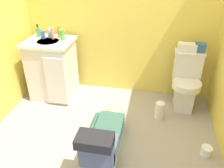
# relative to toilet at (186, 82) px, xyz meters

# --- Properties ---
(ground_plane) EXTENTS (3.05, 3.11, 0.04)m
(ground_plane) POSITION_rel_toilet_xyz_m (-0.93, -0.78, -0.39)
(ground_plane) COLOR #A1968A
(wall_back) EXTENTS (2.71, 0.08, 2.40)m
(wall_back) POSITION_rel_toilet_xyz_m (-0.93, 0.32, 0.83)
(wall_back) COLOR #E7C94E
(wall_back) RESTS_ON ground_plane
(toilet) EXTENTS (0.36, 0.46, 0.75)m
(toilet) POSITION_rel_toilet_xyz_m (0.00, 0.00, 0.00)
(toilet) COLOR silver
(toilet) RESTS_ON ground_plane
(vanity_cabinet) EXTENTS (0.60, 0.53, 0.82)m
(vanity_cabinet) POSITION_rel_toilet_xyz_m (-1.78, -0.06, 0.05)
(vanity_cabinet) COLOR silver
(vanity_cabinet) RESTS_ON ground_plane
(faucet) EXTENTS (0.02, 0.02, 0.10)m
(faucet) POSITION_rel_toilet_xyz_m (-1.78, 0.08, 0.50)
(faucet) COLOR silver
(faucet) RESTS_ON vanity_cabinet
(person_plumber) EXTENTS (0.39, 1.06, 0.52)m
(person_plumber) POSITION_rel_toilet_xyz_m (-0.86, -0.98, -0.19)
(person_plumber) COLOR #33594C
(person_plumber) RESTS_ON ground_plane
(tissue_box) EXTENTS (0.22, 0.11, 0.10)m
(tissue_box) POSITION_rel_toilet_xyz_m (-0.05, 0.09, 0.43)
(tissue_box) COLOR silver
(tissue_box) RESTS_ON toilet
(toiletry_bag) EXTENTS (0.12, 0.09, 0.11)m
(toiletry_bag) POSITION_rel_toilet_xyz_m (0.11, 0.09, 0.44)
(toiletry_bag) COLOR #33598C
(toiletry_bag) RESTS_ON toilet
(soap_dispenser) EXTENTS (0.06, 0.06, 0.17)m
(soap_dispenser) POSITION_rel_toilet_xyz_m (-1.97, 0.06, 0.52)
(soap_dispenser) COLOR #46994E
(soap_dispenser) RESTS_ON vanity_cabinet
(bottle_blue) EXTENTS (0.05, 0.05, 0.10)m
(bottle_blue) POSITION_rel_toilet_xyz_m (-1.88, 0.01, 0.50)
(bottle_blue) COLOR #3F60BB
(bottle_blue) RESTS_ON vanity_cabinet
(bottle_clear) EXTENTS (0.04, 0.04, 0.12)m
(bottle_clear) POSITION_rel_toilet_xyz_m (-1.81, 0.05, 0.51)
(bottle_clear) COLOR silver
(bottle_clear) RESTS_ON vanity_cabinet
(bottle_pink) EXTENTS (0.04, 0.04, 0.15)m
(bottle_pink) POSITION_rel_toilet_xyz_m (-1.75, 0.02, 0.53)
(bottle_pink) COLOR pink
(bottle_pink) RESTS_ON vanity_cabinet
(bottle_amber) EXTENTS (0.05, 0.05, 0.16)m
(bottle_amber) POSITION_rel_toilet_xyz_m (-1.68, 0.08, 0.53)
(bottle_amber) COLOR gold
(bottle_amber) RESTS_ON vanity_cabinet
(bottle_green) EXTENTS (0.06, 0.06, 0.13)m
(bottle_green) POSITION_rel_toilet_xyz_m (-1.61, -0.00, 0.52)
(bottle_green) COLOR #4CA44B
(bottle_green) RESTS_ON vanity_cabinet
(paper_towel_roll) EXTENTS (0.11, 0.11, 0.22)m
(paper_towel_roll) POSITION_rel_toilet_xyz_m (-0.30, -0.32, -0.26)
(paper_towel_roll) COLOR white
(paper_towel_roll) RESTS_ON ground_plane
(toilet_paper_roll) EXTENTS (0.11, 0.11, 0.10)m
(toilet_paper_roll) POSITION_rel_toilet_xyz_m (0.18, -0.85, -0.32)
(toilet_paper_roll) COLOR white
(toilet_paper_roll) RESTS_ON ground_plane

